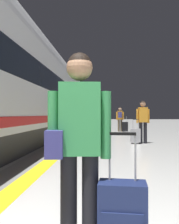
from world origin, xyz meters
TOP-DOWN VIEW (x-y plane):
  - safety_line_strip at (-1.02, 10.00)m, footprint 0.36×80.00m
  - tactile_edge_band at (-1.41, 10.00)m, footprint 0.73×80.00m
  - traveller_foreground at (0.16, 1.44)m, footprint 0.54×0.31m
  - rolling_suitcase_foreground at (0.53, 1.37)m, footprint 0.39×0.26m
  - passenger_near at (1.88, 9.37)m, footprint 0.54×0.24m
  - suitcase_near at (1.56, 9.25)m, footprint 0.38×0.24m
  - passenger_mid at (1.33, 16.15)m, footprint 0.52×0.35m
  - suitcase_mid at (1.65, 15.91)m, footprint 0.42×0.32m

SIDE VIEW (x-z plane):
  - tactile_edge_band at x=-1.41m, z-range 0.00..0.01m
  - safety_line_strip at x=-1.02m, z-range 0.00..0.01m
  - suitcase_near at x=1.56m, z-range -0.17..0.82m
  - rolling_suitcase_foreground at x=0.53m, z-range -0.17..0.86m
  - suitcase_mid at x=1.65m, z-range -0.17..0.89m
  - traveller_foreground at x=0.16m, z-range 0.13..1.82m
  - passenger_mid at x=1.33m, z-range 0.16..1.84m
  - passenger_near at x=1.88m, z-range 0.14..1.86m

